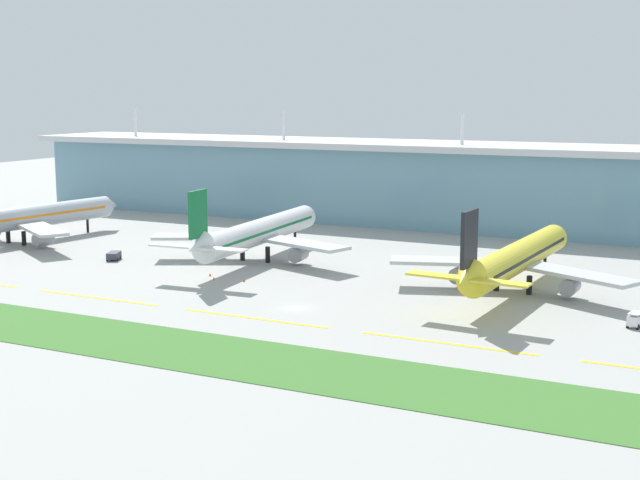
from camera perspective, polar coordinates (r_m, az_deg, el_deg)
ground_plane at (r=153.76m, az=-1.63°, el=-4.53°), size 600.00×600.00×0.00m
terminal_building at (r=248.72m, az=9.69°, el=3.62°), size 288.00×34.00×32.77m
airliner_nearest at (r=231.33m, az=-19.28°, el=1.36°), size 48.23×63.89×18.90m
airliner_near_middle at (r=196.61m, az=-4.16°, el=0.50°), size 48.69×62.74×18.90m
airliner_far_middle at (r=169.62m, az=12.87°, el=-1.20°), size 48.69×62.47×18.90m
taxiway_stripe_mid_west at (r=166.42m, az=-14.58°, el=-3.74°), size 28.00×0.70×0.04m
taxiway_stripe_centre at (r=147.10m, az=-4.39°, el=-5.20°), size 28.00×0.70×0.04m
taxiway_stripe_mid_east at (r=133.77m, az=8.38°, el=-6.80°), size 28.00×0.70×0.04m
grass_verge at (r=129.17m, az=-7.77°, el=-7.37°), size 300.00×18.00×0.10m
pushback_tug at (r=202.89m, az=-13.51°, el=-0.99°), size 3.94×4.99×1.85m
baggage_cart at (r=150.18m, az=20.19°, el=-4.98°), size 2.61×3.89×2.48m
safety_cone_left_wingtip at (r=175.44m, az=-5.07°, el=-2.66°), size 0.56×0.56×0.70m
safety_cone_nose_front at (r=177.58m, az=-7.06°, el=-2.55°), size 0.56×0.56×0.70m
safety_cone_right_wingtip at (r=181.58m, az=-7.31°, el=-2.28°), size 0.56×0.56×0.70m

